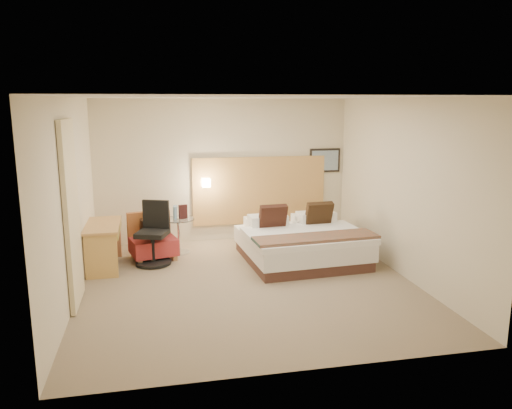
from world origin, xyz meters
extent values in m
cube|color=#826F57|center=(0.00, 0.00, -0.01)|extent=(4.80, 5.00, 0.02)
cube|color=white|center=(0.00, 0.00, 2.71)|extent=(4.80, 5.00, 0.02)
cube|color=beige|center=(0.00, 2.51, 1.35)|extent=(4.80, 0.02, 2.70)
cube|color=beige|center=(0.00, -2.51, 1.35)|extent=(4.80, 0.02, 2.70)
cube|color=beige|center=(-2.41, 0.00, 1.35)|extent=(0.02, 5.00, 2.70)
cube|color=beige|center=(2.41, 0.00, 1.35)|extent=(0.02, 5.00, 2.70)
cube|color=tan|center=(0.70, 2.47, 0.95)|extent=(2.60, 0.04, 1.30)
cube|color=black|center=(2.02, 2.48, 1.50)|extent=(0.62, 0.03, 0.47)
cube|color=#758CA1|center=(2.02, 2.46, 1.50)|extent=(0.54, 0.01, 0.39)
cylinder|color=silver|center=(-0.35, 2.42, 1.15)|extent=(0.02, 0.12, 0.02)
cube|color=#FDEBC5|center=(-0.35, 2.36, 1.15)|extent=(0.15, 0.15, 0.15)
cube|color=beige|center=(-2.36, -0.25, 1.22)|extent=(0.06, 0.90, 2.42)
cylinder|color=#90C0DE|center=(-0.97, 1.72, 0.74)|extent=(0.08, 0.08, 0.22)
cylinder|color=#8FB5DE|center=(-0.95, 1.82, 0.74)|extent=(0.08, 0.08, 0.22)
cube|color=#3C1818|center=(-0.83, 1.75, 0.75)|extent=(0.16, 0.09, 0.25)
cube|color=#492B24|center=(1.08, 0.92, 0.08)|extent=(1.94, 1.94, 0.17)
cube|color=white|center=(1.08, 0.92, 0.31)|extent=(2.00, 2.00, 0.28)
cube|color=white|center=(1.10, 0.65, 0.50)|extent=(2.02, 1.48, 0.09)
cube|color=white|center=(0.59, 1.57, 0.53)|extent=(0.68, 0.40, 0.17)
cube|color=white|center=(1.48, 1.64, 0.53)|extent=(0.68, 0.40, 0.17)
cube|color=white|center=(0.60, 1.33, 0.63)|extent=(0.68, 0.40, 0.17)
cube|color=white|center=(1.50, 1.40, 0.63)|extent=(0.68, 0.40, 0.17)
cube|color=black|center=(0.65, 1.15, 0.70)|extent=(0.49, 0.28, 0.48)
cube|color=black|center=(1.49, 1.21, 0.70)|extent=(0.49, 0.28, 0.48)
cube|color=#BB4926|center=(1.13, 0.28, 0.57)|extent=(2.00, 0.66, 0.05)
cube|color=tan|center=(-1.58, 1.18, 0.05)|extent=(0.09, 0.09, 0.09)
cube|color=#B18053|center=(-1.01, 1.32, 0.05)|extent=(0.09, 0.09, 0.09)
cube|color=tan|center=(-1.71, 1.68, 0.05)|extent=(0.09, 0.09, 0.09)
cube|color=#9D734A|center=(-1.13, 1.82, 0.05)|extent=(0.09, 0.09, 0.09)
cube|color=#A72C2E|center=(-1.36, 1.50, 0.23)|extent=(0.87, 0.80, 0.28)
cube|color=brown|center=(-1.42, 1.76, 0.57)|extent=(0.74, 0.28, 0.41)
cube|color=black|center=(-1.40, 1.66, 0.51)|extent=(0.38, 0.25, 0.36)
cylinder|color=silver|center=(-0.91, 1.74, 0.01)|extent=(0.47, 0.47, 0.02)
cylinder|color=white|center=(-0.91, 1.74, 0.31)|extent=(0.06, 0.06, 0.58)
cylinder|color=silver|center=(-0.91, 1.74, 0.62)|extent=(0.70, 0.70, 0.01)
cube|color=tan|center=(-2.14, 1.20, 0.70)|extent=(0.54, 1.16, 0.04)
cube|color=tan|center=(-2.13, 0.66, 0.34)|extent=(0.48, 0.04, 0.68)
cube|color=#D07E51|center=(-2.14, 1.74, 0.34)|extent=(0.48, 0.04, 0.68)
cube|color=gold|center=(-2.09, 1.20, 0.63)|extent=(0.45, 1.08, 0.10)
cylinder|color=black|center=(-1.37, 1.19, 0.03)|extent=(0.75, 0.75, 0.04)
cylinder|color=black|center=(-1.37, 1.19, 0.28)|extent=(0.09, 0.09, 0.45)
cube|color=black|center=(-1.37, 1.19, 0.53)|extent=(0.60, 0.60, 0.08)
cube|color=black|center=(-1.29, 1.39, 0.81)|extent=(0.44, 0.20, 0.47)
camera|label=1|loc=(-1.30, -6.86, 2.64)|focal=35.00mm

